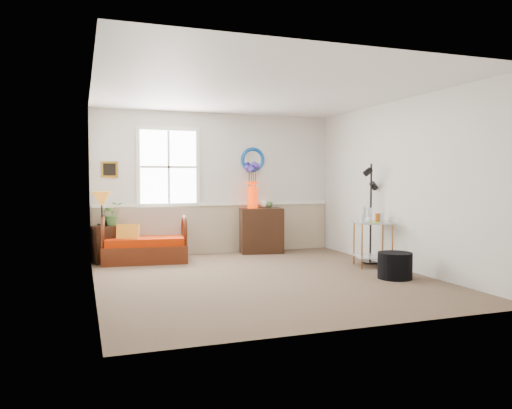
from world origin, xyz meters
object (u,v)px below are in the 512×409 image
object	(u,v)px
lamp_stand	(104,244)
cabinet	(261,230)
loveseat	(145,235)
ottoman	(395,266)
floor_lamp	(371,214)
side_table	(373,244)

from	to	relation	value
lamp_stand	cabinet	bearing A→B (deg)	4.38
loveseat	ottoman	xyz separation A→B (m)	(3.12, -2.56, -0.26)
lamp_stand	floor_lamp	distance (m)	4.42
lamp_stand	floor_lamp	bearing A→B (deg)	-19.89
ottoman	cabinet	bearing A→B (deg)	107.71
loveseat	cabinet	distance (m)	2.22
ottoman	loveseat	bearing A→B (deg)	140.57
loveseat	cabinet	xyz separation A→B (m)	(2.19, 0.34, -0.03)
loveseat	lamp_stand	bearing A→B (deg)	174.84
loveseat	side_table	distance (m)	3.73
side_table	ottoman	size ratio (longest dim) A/B	1.50
loveseat	floor_lamp	xyz separation A→B (m)	(3.48, -1.37, 0.37)
cabinet	floor_lamp	world-z (taller)	floor_lamp
lamp_stand	cabinet	xyz separation A→B (m)	(2.84, 0.22, 0.11)
floor_lamp	ottoman	xyz separation A→B (m)	(-0.36, -1.20, -0.64)
lamp_stand	ottoman	size ratio (longest dim) A/B	1.29
loveseat	lamp_stand	world-z (taller)	loveseat
lamp_stand	side_table	distance (m)	4.37
loveseat	ottoman	world-z (taller)	loveseat
lamp_stand	cabinet	world-z (taller)	cabinet
side_table	ottoman	bearing A→B (deg)	-104.01
side_table	ottoman	distance (m)	0.97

